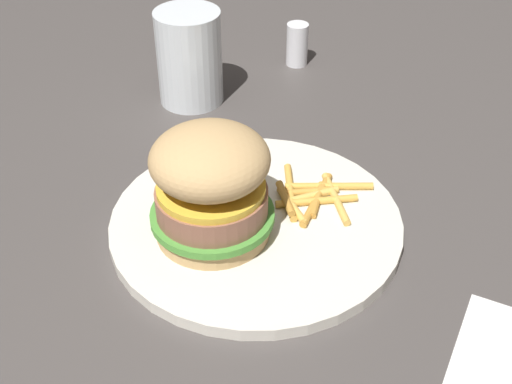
{
  "coord_description": "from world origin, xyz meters",
  "views": [
    {
      "loc": [
        -0.44,
        -0.24,
        0.4
      ],
      "look_at": [
        -0.03,
        -0.03,
        0.04
      ],
      "focal_mm": 46.78,
      "sensor_mm": 36.0,
      "label": 1
    }
  ],
  "objects_px": {
    "drink_glass": "(190,61)",
    "salt_shaker": "(297,44)",
    "plate": "(256,223)",
    "fries_pile": "(312,196)",
    "sandwich": "(210,185)"
  },
  "relations": [
    {
      "from": "plate",
      "to": "drink_glass",
      "type": "distance_m",
      "value": 0.25
    },
    {
      "from": "sandwich",
      "to": "salt_shaker",
      "type": "relative_size",
      "value": 1.98
    },
    {
      "from": "plate",
      "to": "salt_shaker",
      "type": "distance_m",
      "value": 0.34
    },
    {
      "from": "plate",
      "to": "sandwich",
      "type": "distance_m",
      "value": 0.07
    },
    {
      "from": "sandwich",
      "to": "fries_pile",
      "type": "relative_size",
      "value": 1.19
    },
    {
      "from": "plate",
      "to": "fries_pile",
      "type": "relative_size",
      "value": 2.92
    },
    {
      "from": "drink_glass",
      "to": "salt_shaker",
      "type": "distance_m",
      "value": 0.16
    },
    {
      "from": "plate",
      "to": "fries_pile",
      "type": "height_order",
      "value": "fries_pile"
    },
    {
      "from": "sandwich",
      "to": "drink_glass",
      "type": "relative_size",
      "value": 0.99
    },
    {
      "from": "fries_pile",
      "to": "salt_shaker",
      "type": "distance_m",
      "value": 0.3
    },
    {
      "from": "plate",
      "to": "salt_shaker",
      "type": "relative_size",
      "value": 4.85
    },
    {
      "from": "plate",
      "to": "salt_shaker",
      "type": "height_order",
      "value": "salt_shaker"
    },
    {
      "from": "fries_pile",
      "to": "drink_glass",
      "type": "distance_m",
      "value": 0.25
    },
    {
      "from": "drink_glass",
      "to": "salt_shaker",
      "type": "xyz_separation_m",
      "value": [
        0.14,
        -0.07,
        -0.02
      ]
    },
    {
      "from": "drink_glass",
      "to": "salt_shaker",
      "type": "height_order",
      "value": "drink_glass"
    }
  ]
}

